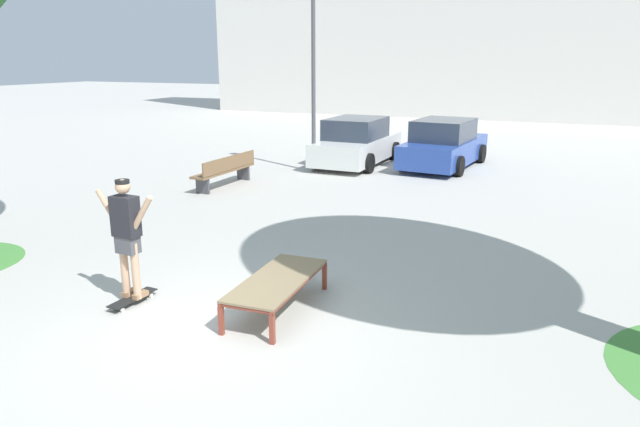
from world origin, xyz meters
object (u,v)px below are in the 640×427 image
Objects in this scene: park_bench at (225,170)px; car_white at (357,143)px; light_post at (313,40)px; skater at (127,231)px; car_blue at (444,145)px; skate_box at (277,282)px; skateboard at (133,298)px.

car_white is at bearing 64.99° from park_bench.
skater is at bearing -81.26° from light_post.
car_white is at bearing 65.43° from light_post.
car_white and car_blue have the same top height.
skate_box is at bearing -69.42° from light_post.
skate_box is 2.17m from skater.
car_blue is at bearing 90.26° from skate_box.
car_white is 0.97× the size of car_blue.
car_blue is (1.93, 12.27, -0.38)m from skater.
skater reaches higher than park_bench.
car_white is (-0.75, 11.66, 0.61)m from skateboard.
skate_box is 2.38× the size of skateboard.
skateboard is at bearing -98.94° from car_blue.
skater is at bearing 86.33° from skateboard.
light_post is at bearing 98.73° from skateboard.
car_blue reaches higher than skateboard.
skate_box is at bearing -89.74° from car_blue.
skate_box is 0.80× the size of park_bench.
skate_box is 11.39m from car_white.
skate_box is 1.14× the size of skater.
skateboard is at bearing -93.67° from skater.
skater is at bearing -163.22° from skate_box.
park_bench is at bearing 111.96° from skater.
park_bench is (-4.80, -5.15, -0.24)m from car_blue.
skater reaches higher than skateboard.
car_white is 3.65m from light_post.
park_bench is (-2.12, -4.54, -0.24)m from car_white.
park_bench reaches higher than skate_box.
car_blue is 1.80× the size of park_bench.
car_white is 2.75m from car_blue.
skate_box is 10.55m from light_post.
park_bench is at bearing 111.96° from skateboard.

